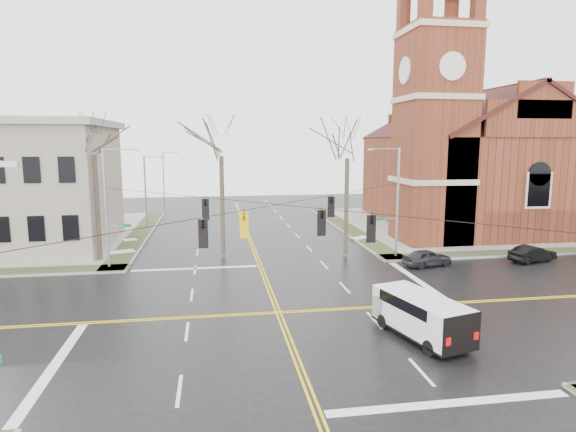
{
  "coord_description": "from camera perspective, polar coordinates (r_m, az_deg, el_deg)",
  "views": [
    {
      "loc": [
        -3.51,
        -25.94,
        9.62
      ],
      "look_at": [
        1.5,
        6.0,
        4.6
      ],
      "focal_mm": 30.0,
      "sensor_mm": 36.0,
      "label": 1
    }
  ],
  "objects": [
    {
      "name": "streetlight_north_b",
      "position": [
        74.46,
        -14.43,
        4.57
      ],
      "size": [
        2.3,
        0.2,
        8.0
      ],
      "color": "gray",
      "rests_on": "ground"
    },
    {
      "name": "streetlight_north_a",
      "position": [
        54.65,
        -16.4,
        3.05
      ],
      "size": [
        2.3,
        0.2,
        8.0
      ],
      "color": "gray",
      "rests_on": "ground"
    },
    {
      "name": "tree_nw_far",
      "position": [
        41.0,
        -22.04,
        7.52
      ],
      "size": [
        4.0,
        4.0,
        12.66
      ],
      "color": "#3D3027",
      "rests_on": "ground"
    },
    {
      "name": "signal_pole_nw",
      "position": [
        38.53,
        -20.54,
        1.3
      ],
      "size": [
        2.75,
        0.22,
        9.0
      ],
      "color": "gray",
      "rests_on": "ground"
    },
    {
      "name": "cargo_van",
      "position": [
        25.16,
        15.18,
        -10.95
      ],
      "size": [
        3.51,
        5.87,
        2.1
      ],
      "rotation": [
        0.0,
        0.0,
        0.26
      ],
      "color": "white",
      "rests_on": "ground"
    },
    {
      "name": "road_markings",
      "position": [
        27.88,
        -1.15,
        -11.35
      ],
      "size": [
        100.0,
        100.0,
        0.01
      ],
      "color": "gold",
      "rests_on": "ground"
    },
    {
      "name": "span_wires",
      "position": [
        26.4,
        -1.19,
        1.38
      ],
      "size": [
        23.02,
        23.02,
        0.03
      ],
      "color": "black",
      "rests_on": "ground"
    },
    {
      "name": "sidewalks",
      "position": [
        27.86,
        -1.15,
        -11.21
      ],
      "size": [
        80.0,
        80.0,
        0.17
      ],
      "color": "gray",
      "rests_on": "ground"
    },
    {
      "name": "signal_pole_ne",
      "position": [
        40.54,
        12.63,
        1.99
      ],
      "size": [
        2.75,
        0.22,
        9.0
      ],
      "color": "gray",
      "rests_on": "ground"
    },
    {
      "name": "church",
      "position": [
        58.08,
        20.39,
        7.1
      ],
      "size": [
        24.28,
        27.48,
        27.5
      ],
      "color": "#5F2D19",
      "rests_on": "ground"
    },
    {
      "name": "parked_car_a",
      "position": [
        39.12,
        16.16,
        -4.76
      ],
      "size": [
        4.17,
        2.42,
        1.34
      ],
      "primitive_type": "imported",
      "rotation": [
        0.0,
        0.0,
        1.8
      ],
      "color": "black",
      "rests_on": "ground"
    },
    {
      "name": "parked_car_b",
      "position": [
        43.62,
        27.0,
        -4.0
      ],
      "size": [
        4.26,
        2.39,
        1.33
      ],
      "primitive_type": "imported",
      "rotation": [
        0.0,
        0.0,
        1.83
      ],
      "color": "black",
      "rests_on": "ground"
    },
    {
      "name": "tree_nw_near",
      "position": [
        40.18,
        -7.93,
        7.84
      ],
      "size": [
        4.0,
        4.0,
        12.44
      ],
      "color": "#3D3027",
      "rests_on": "ground"
    },
    {
      "name": "traffic_signals",
      "position": [
        25.85,
        -0.99,
        -0.46
      ],
      "size": [
        8.21,
        8.26,
        1.3
      ],
      "color": "black",
      "rests_on": "ground"
    },
    {
      "name": "ground",
      "position": [
        27.89,
        -1.15,
        -11.36
      ],
      "size": [
        120.0,
        120.0,
        0.0
      ],
      "primitive_type": "plane",
      "color": "black",
      "rests_on": "ground"
    },
    {
      "name": "tree_ne",
      "position": [
        40.26,
        7.05,
        7.57
      ],
      "size": [
        4.0,
        4.0,
        12.16
      ],
      "color": "#3D3027",
      "rests_on": "ground"
    },
    {
      "name": "civic_building_a",
      "position": [
        49.69,
        -30.75,
        2.82
      ],
      "size": [
        18.0,
        14.0,
        11.0
      ],
      "primitive_type": "cube",
      "color": "gray",
      "rests_on": "ground"
    }
  ]
}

